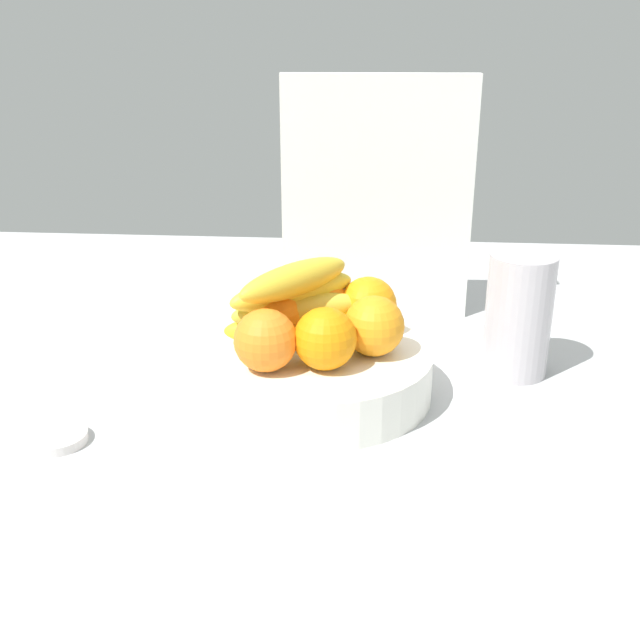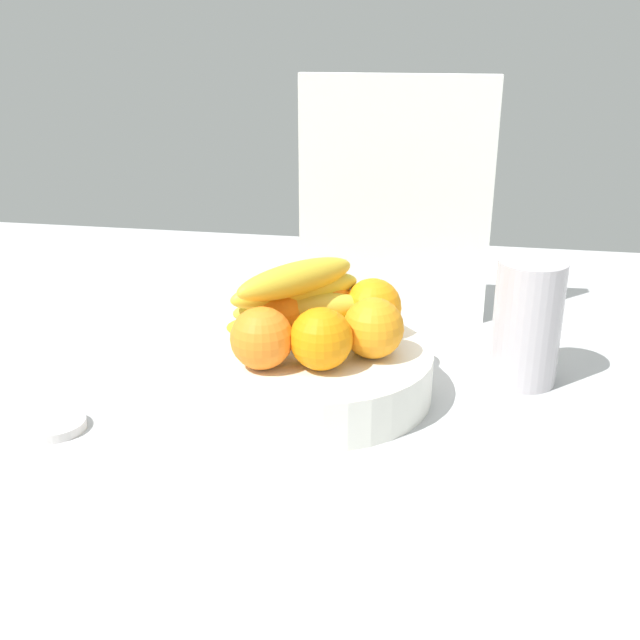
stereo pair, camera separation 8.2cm
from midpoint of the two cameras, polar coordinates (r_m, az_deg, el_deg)
The scene contains 12 objects.
ground_plane at distance 95.15cm, azimuth -0.59°, elevation -6.70°, with size 180.00×140.00×3.00cm, color #AFB1B3.
fruit_bowl at distance 94.29cm, azimuth -2.50°, elevation -3.96°, with size 27.32×27.32×5.89cm, color white.
orange_front_left at distance 87.21cm, azimuth -2.31°, elevation -1.45°, with size 7.25×7.25×7.25cm, color orange.
orange_front_right at distance 90.64cm, azimuth 1.44°, elevation -0.49°, with size 7.25×7.25×7.25cm, color orange.
orange_center at distance 97.02cm, azimuth 1.17°, elevation 1.07°, with size 7.25×7.25×7.25cm, color orange.
orange_back_left at distance 97.85cm, azimuth -2.42°, elevation 1.23°, with size 7.25×7.25×7.25cm, color orange.
orange_back_right at distance 94.06cm, azimuth -5.96°, elevation 0.25°, with size 7.25×7.25×7.25cm, color orange.
orange_top_stack at distance 87.33cm, azimuth -6.76°, elevation -1.56°, with size 7.25×7.25×7.25cm, color orange.
banana_bunch at distance 93.31cm, azimuth -4.37°, elevation 1.23°, with size 17.96×16.37×10.60cm.
cutting_board at distance 114.46cm, azimuth 2.17°, elevation 8.78°, with size 28.00×1.80×36.00cm, color white.
thermos_tumbler at distance 100.20cm, azimuth 12.22°, elevation 0.31°, with size 8.42×8.42×16.00cm, color #BEB8BE.
jar_lid at distance 91.49cm, azimuth -21.43°, elevation -8.18°, with size 6.76×6.76×1.10cm, color silver.
Camera 1 is at (3.29, -83.58, 44.31)cm, focal length 43.23 mm.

